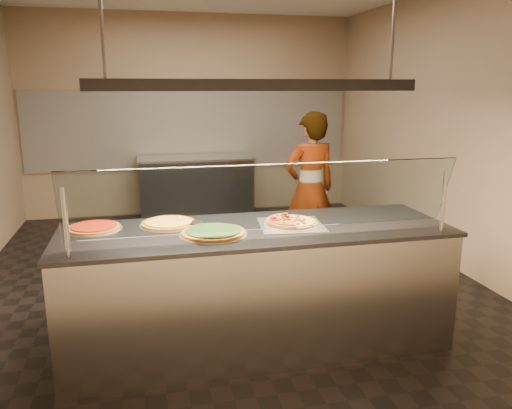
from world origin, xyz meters
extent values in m
cube|color=black|center=(0.00, 0.00, -0.01)|extent=(5.00, 6.00, 0.02)
cube|color=tan|center=(0.00, 3.01, 1.50)|extent=(5.00, 0.02, 3.00)
cube|color=tan|center=(0.00, -3.01, 1.50)|extent=(5.00, 0.02, 3.00)
cube|color=tan|center=(2.51, 0.00, 1.50)|extent=(0.02, 6.00, 3.00)
cube|color=silver|center=(0.00, 2.98, 1.30)|extent=(4.90, 0.02, 1.20)
cube|color=#B7B7BC|center=(0.02, -1.32, 0.45)|extent=(2.81, 0.90, 0.90)
cube|color=#333338|center=(0.02, -1.32, 0.92)|extent=(2.85, 0.94, 0.03)
cylinder|color=#B7B7BC|center=(-1.23, -1.72, 1.15)|extent=(0.03, 0.03, 0.44)
cylinder|color=#B7B7BC|center=(1.28, -1.72, 1.15)|extent=(0.03, 0.03, 0.44)
cube|color=white|center=(0.02, -1.66, 1.23)|extent=(2.61, 0.18, 0.47)
cube|color=silver|center=(0.29, -1.31, 0.93)|extent=(0.51, 0.51, 0.01)
cylinder|color=silver|center=(0.29, -1.31, 0.94)|extent=(0.41, 0.41, 0.01)
cylinder|color=#660D08|center=(0.27, -1.20, 0.99)|extent=(0.06, 0.06, 0.01)
cylinder|color=#660D08|center=(0.26, -1.22, 0.99)|extent=(0.06, 0.06, 0.01)
cylinder|color=#660D08|center=(0.26, -1.27, 0.99)|extent=(0.06, 0.06, 0.01)
cylinder|color=#660D08|center=(0.26, -1.28, 0.99)|extent=(0.06, 0.06, 0.01)
cylinder|color=#660D08|center=(0.16, -1.27, 0.99)|extent=(0.06, 0.06, 0.01)
cylinder|color=#660D08|center=(0.16, -1.30, 0.99)|extent=(0.06, 0.06, 0.01)
cylinder|color=#660D08|center=(0.16, -1.33, 0.99)|extent=(0.06, 0.06, 0.01)
cylinder|color=#660D08|center=(0.25, -1.32, 0.99)|extent=(0.06, 0.06, 0.01)
cube|color=#19590F|center=(0.29, -1.24, 0.99)|extent=(0.01, 0.02, 0.01)
cube|color=#19590F|center=(0.22, -1.20, 0.99)|extent=(0.02, 0.02, 0.01)
cube|color=#19590F|center=(0.24, -1.28, 0.99)|extent=(0.02, 0.01, 0.01)
cube|color=#19590F|center=(0.25, -1.29, 0.99)|extent=(0.02, 0.02, 0.01)
cube|color=#19590F|center=(0.20, -1.33, 0.99)|extent=(0.02, 0.02, 0.01)
cube|color=#19590F|center=(0.22, -1.35, 0.99)|extent=(0.02, 0.02, 0.01)
cube|color=#19590F|center=(0.20, -1.42, 0.99)|extent=(0.02, 0.02, 0.01)
sphere|color=#513014|center=(0.31, -1.42, 0.97)|extent=(0.03, 0.03, 0.03)
sphere|color=#513014|center=(0.30, -1.34, 0.97)|extent=(0.03, 0.03, 0.03)
sphere|color=#513014|center=(0.36, -1.41, 0.97)|extent=(0.03, 0.03, 0.03)
sphere|color=#513014|center=(0.35, -1.36, 0.97)|extent=(0.03, 0.03, 0.03)
sphere|color=#513014|center=(0.34, -1.33, 0.97)|extent=(0.03, 0.03, 0.03)
sphere|color=#513014|center=(0.38, -1.33, 0.97)|extent=(0.03, 0.03, 0.03)
sphere|color=#513014|center=(0.33, -1.31, 0.97)|extent=(0.03, 0.03, 0.03)
sphere|color=#513014|center=(0.36, -1.29, 0.97)|extent=(0.03, 0.03, 0.03)
sphere|color=#513014|center=(0.34, -1.28, 0.97)|extent=(0.03, 0.03, 0.03)
sphere|color=#513014|center=(0.35, -1.26, 0.97)|extent=(0.03, 0.03, 0.03)
sphere|color=#513014|center=(0.37, -1.21, 0.97)|extent=(0.03, 0.03, 0.03)
sphere|color=#513014|center=(0.31, -1.24, 0.97)|extent=(0.03, 0.03, 0.03)
cylinder|color=silver|center=(-0.31, -1.42, 0.93)|extent=(0.48, 0.48, 0.01)
cylinder|color=brown|center=(-0.31, -1.42, 0.95)|extent=(0.45, 0.45, 0.02)
cylinder|color=black|center=(-0.31, -1.42, 0.96)|extent=(0.39, 0.39, 0.01)
cylinder|color=silver|center=(-0.60, -1.09, 0.93)|extent=(0.43, 0.43, 0.01)
cylinder|color=brown|center=(-0.60, -1.09, 0.94)|extent=(0.40, 0.40, 0.02)
cylinder|color=gold|center=(-0.60, -1.09, 0.96)|extent=(0.35, 0.35, 0.01)
cylinder|color=silver|center=(-1.14, -1.09, 0.93)|extent=(0.40, 0.40, 0.01)
cylinder|color=brown|center=(-1.14, -1.09, 0.94)|extent=(0.37, 0.37, 0.02)
cylinder|color=#760706|center=(-1.14, -1.09, 0.96)|extent=(0.32, 0.32, 0.01)
cube|color=#B7B7BC|center=(-0.42, -1.15, 0.96)|extent=(0.14, 0.12, 0.00)
cylinder|color=tan|center=(-0.52, -1.05, 0.96)|extent=(0.03, 0.14, 0.02)
cube|color=#333338|center=(-0.01, 2.55, 0.45)|extent=(1.63, 0.70, 0.90)
cube|color=#B7B7BC|center=(-0.01, 2.55, 0.92)|extent=(1.67, 0.74, 0.03)
imported|color=#292831|center=(1.01, 0.35, 0.84)|extent=(0.67, 0.50, 1.68)
cube|color=#333338|center=(0.02, -1.32, 1.95)|extent=(2.30, 0.18, 0.08)
cylinder|color=#B7B7BC|center=(1.02, -1.32, 2.50)|extent=(0.02, 0.02, 1.01)
camera|label=1|loc=(-0.77, -4.75, 1.94)|focal=35.00mm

